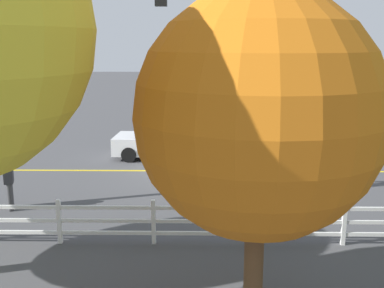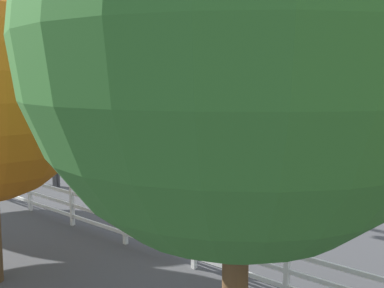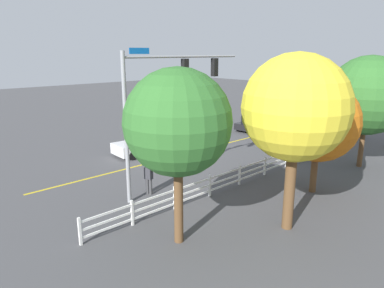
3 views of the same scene
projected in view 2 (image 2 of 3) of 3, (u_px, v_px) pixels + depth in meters
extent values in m
plane|color=#444447|center=(229.00, 189.00, 18.36)|extent=(120.00, 120.00, 0.00)
cube|color=gold|center=(325.00, 208.00, 15.70)|extent=(28.00, 0.16, 0.01)
cylinder|color=gray|center=(31.00, 93.00, 18.82)|extent=(0.20, 0.20, 7.30)
cube|color=black|center=(85.00, 13.00, 15.97)|extent=(0.32, 0.28, 1.00)
sphere|color=red|center=(88.00, 3.00, 16.04)|extent=(0.17, 0.17, 0.17)
sphere|color=orange|center=(88.00, 13.00, 16.08)|extent=(0.17, 0.17, 0.17)
sphere|color=#148C19|center=(89.00, 23.00, 16.13)|extent=(0.17, 0.17, 0.17)
cube|color=black|center=(128.00, 6.00, 14.49)|extent=(0.32, 0.28, 1.00)
sphere|color=orange|center=(132.00, 6.00, 14.60)|extent=(0.17, 0.17, 0.17)
sphere|color=#148C19|center=(132.00, 17.00, 14.65)|extent=(0.17, 0.17, 0.17)
cube|color=silver|center=(246.00, 164.00, 20.32)|extent=(4.77, 2.16, 0.75)
cube|color=black|center=(242.00, 149.00, 20.40)|extent=(2.09, 1.82, 0.50)
cylinder|color=black|center=(289.00, 173.00, 19.86)|extent=(0.65, 0.26, 0.64)
cylinder|color=black|center=(263.00, 179.00, 18.62)|extent=(0.65, 0.26, 0.64)
cylinder|color=black|center=(231.00, 163.00, 22.10)|extent=(0.65, 0.26, 0.64)
cylinder|color=black|center=(205.00, 169.00, 20.86)|extent=(0.65, 0.26, 0.64)
cylinder|color=#3F3F42|center=(58.00, 177.00, 18.59)|extent=(0.16, 0.16, 0.85)
cylinder|color=#3F3F42|center=(54.00, 178.00, 18.41)|extent=(0.16, 0.16, 0.85)
cube|color=#333338|center=(55.00, 159.00, 18.40)|extent=(0.37, 0.46, 0.62)
sphere|color=tan|center=(55.00, 148.00, 18.35)|extent=(0.22, 0.22, 0.22)
cube|color=white|center=(287.00, 272.00, 9.05)|extent=(0.10, 0.10, 1.15)
cube|color=white|center=(194.00, 243.00, 10.62)|extent=(0.10, 0.10, 1.15)
cube|color=white|center=(125.00, 222.00, 12.19)|extent=(0.10, 0.10, 1.15)
cube|color=white|center=(72.00, 206.00, 13.76)|extent=(0.10, 0.10, 1.15)
cube|color=white|center=(30.00, 193.00, 15.34)|extent=(0.10, 0.10, 1.15)
cube|color=white|center=(157.00, 217.00, 11.35)|extent=(26.00, 0.06, 0.09)
cube|color=white|center=(157.00, 231.00, 11.40)|extent=(26.00, 0.06, 0.09)
cube|color=white|center=(157.00, 244.00, 11.44)|extent=(26.00, 0.06, 0.09)
sphere|color=#2D6628|center=(238.00, 41.00, 5.36)|extent=(4.92, 4.92, 4.92)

